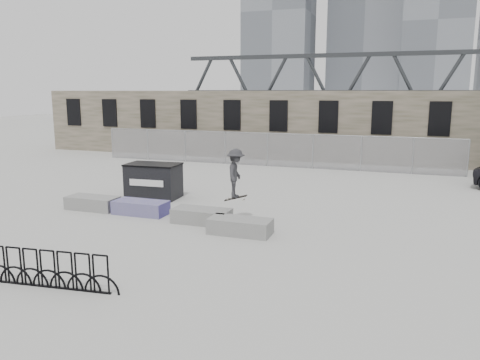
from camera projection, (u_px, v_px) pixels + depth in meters
name	position (u px, v px, depth m)	size (l,w,h in m)	color
ground	(170.00, 218.00, 16.80)	(120.00, 120.00, 0.00)	#A3A39E
stone_wall	(283.00, 125.00, 31.41)	(36.00, 2.58, 4.50)	brown
chainlink_fence	(268.00, 149.00, 28.18)	(22.06, 0.06, 2.02)	gray
planter_far_left	(93.00, 202.00, 17.98)	(2.00, 0.90, 0.50)	gray
planter_center_left	(141.00, 207.00, 17.26)	(2.00, 0.90, 0.50)	navy
planter_center_right	(202.00, 215.00, 16.11)	(2.00, 0.90, 0.50)	gray
planter_offset	(240.00, 226.00, 14.88)	(2.00, 0.90, 0.50)	gray
dumpster	(154.00, 180.00, 19.87)	(2.31, 1.50, 1.47)	black
bike_rack	(31.00, 268.00, 10.87)	(4.47, 0.52, 0.90)	black
skyline_towers	(370.00, 13.00, 100.08)	(58.00, 28.00, 48.00)	slate
truss_bridge	(425.00, 94.00, 63.66)	(70.00, 3.00, 9.80)	#2D3033
skateboarder	(236.00, 173.00, 15.93)	(0.81, 1.18, 1.82)	#2F2E31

